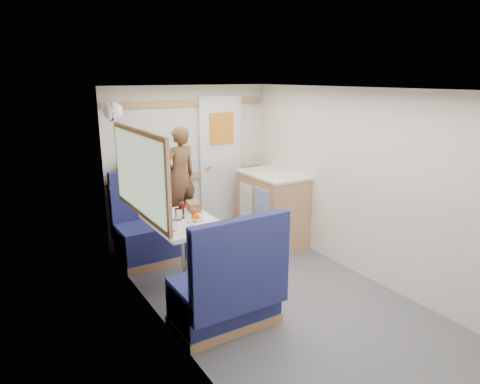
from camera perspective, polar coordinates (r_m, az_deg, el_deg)
floor at (r=4.13m, az=7.51°, el=-15.61°), size 4.50×4.50×0.00m
ceiling at (r=3.55m, az=8.64°, el=13.32°), size 4.50×4.50×0.00m
wall_back at (r=5.58m, az=-6.77°, el=3.67°), size 2.20×0.02×2.00m
wall_left at (r=3.17m, az=-7.61°, el=-5.38°), size 0.02×4.50×2.00m
wall_right at (r=4.48m, az=18.98°, el=0.06°), size 0.02×4.50×2.00m
oak_trim_low at (r=5.60m, az=-6.64°, el=2.13°), size 2.15×0.02×0.08m
oak_trim_high at (r=5.46m, az=-6.94°, el=11.67°), size 2.15×0.02×0.08m
side_window at (r=4.00m, az=-13.35°, el=2.44°), size 0.04×1.30×0.72m
rear_door at (r=5.76m, az=-2.56°, el=3.83°), size 0.62×0.12×1.86m
dinette_table at (r=4.35m, az=-7.40°, el=-5.68°), size 0.62×0.92×0.72m
bench_far at (r=5.19m, az=-11.26°, el=-5.46°), size 0.90×0.59×1.05m
bench_near at (r=3.75m, az=-1.65°, el=-13.56°), size 0.90×0.59×1.05m
ledge at (r=5.26m, az=-12.57°, el=1.34°), size 0.90×0.14×0.04m
dome_light at (r=4.75m, az=-16.58°, el=10.29°), size 0.20×0.20×0.20m
galley_counter at (r=5.53m, az=4.21°, el=-2.10°), size 0.57×0.92×0.92m
person at (r=4.93m, az=-8.00°, el=2.21°), size 0.45×0.34×1.12m
duffel_bag at (r=5.22m, az=-12.69°, el=2.91°), size 0.59×0.42×0.26m
tray at (r=4.16m, az=-4.71°, el=-4.17°), size 0.26×0.33×0.02m
orange_fruit at (r=4.19m, az=-5.88°, el=-3.40°), size 0.07×0.07×0.07m
cheese_block at (r=4.19m, az=-5.69°, el=-3.72°), size 0.11×0.09×0.03m
wine_glass at (r=4.33m, az=-7.76°, el=-1.89°), size 0.08×0.08×0.17m
tumbler_left at (r=4.00m, az=-8.92°, el=-4.43°), size 0.07×0.07×0.11m
tumbler_mid at (r=4.55m, az=-11.23°, el=-2.07°), size 0.07×0.07×0.11m
tumbler_right at (r=4.30m, az=-8.26°, el=-2.95°), size 0.07×0.07×0.12m
beer_glass at (r=4.35m, az=-6.12°, el=-2.84°), size 0.06×0.06×0.09m
pepper_grinder at (r=4.44m, az=-7.64°, el=-2.47°), size 0.04×0.04×0.10m
bread_loaf at (r=4.59m, az=-6.23°, el=-1.88°), size 0.16×0.24×0.09m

